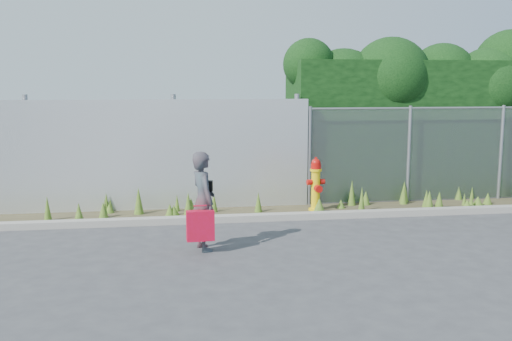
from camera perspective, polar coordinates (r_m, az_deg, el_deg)
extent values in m
plane|color=#39393B|center=(8.87, 3.27, -7.70)|extent=(80.00, 80.00, 0.00)
cube|color=gray|center=(10.57, 1.29, -4.69)|extent=(16.00, 0.22, 0.12)
cube|color=#3F3824|center=(11.16, 0.77, -4.26)|extent=(16.00, 1.20, 0.01)
cone|color=#3E611D|center=(11.03, -15.02, -3.90)|extent=(0.19, 0.19, 0.31)
cone|color=#3E611D|center=(12.27, 14.56, -2.49)|extent=(0.16, 0.16, 0.37)
cone|color=#3E611D|center=(11.14, 0.23, -3.25)|extent=(0.16, 0.16, 0.40)
cone|color=#3E611D|center=(12.03, 10.91, -2.76)|extent=(0.19, 0.19, 0.30)
cone|color=#3E611D|center=(12.17, 20.36, -3.27)|extent=(0.22, 0.22, 0.19)
cone|color=#3E611D|center=(11.32, -7.90, -3.28)|extent=(0.11, 0.11, 0.35)
cone|color=#3E611D|center=(11.38, 10.53, -2.89)|extent=(0.14, 0.14, 0.50)
cone|color=#3E611D|center=(11.58, -14.36, -3.45)|extent=(0.12, 0.12, 0.25)
cone|color=#3E611D|center=(12.50, 14.60, -2.12)|extent=(0.20, 0.20, 0.45)
cone|color=#3E611D|center=(11.56, -14.74, -3.14)|extent=(0.12, 0.12, 0.39)
cone|color=#3E611D|center=(11.09, -20.13, -3.65)|extent=(0.15, 0.15, 0.47)
cone|color=#3E611D|center=(11.19, -11.65, -3.04)|extent=(0.19, 0.19, 0.53)
cone|color=#3E611D|center=(13.21, 20.79, -2.17)|extent=(0.09, 0.09, 0.29)
cone|color=#3E611D|center=(11.08, -14.86, -3.72)|extent=(0.10, 0.10, 0.36)
cone|color=#3E611D|center=(13.10, 19.60, -2.17)|extent=(0.17, 0.17, 0.31)
cone|color=#3E611D|center=(11.64, 8.49, -3.38)|extent=(0.17, 0.17, 0.18)
cone|color=#3E611D|center=(11.21, 6.35, -3.53)|extent=(0.24, 0.24, 0.29)
cone|color=#3E611D|center=(10.95, -6.50, -3.66)|extent=(0.23, 0.23, 0.35)
cone|color=#3E611D|center=(11.01, -8.23, -4.01)|extent=(0.22, 0.22, 0.20)
cone|color=#3E611D|center=(11.91, 16.94, -2.88)|extent=(0.19, 0.19, 0.39)
cone|color=#3E611D|center=(12.09, 16.67, -2.75)|extent=(0.17, 0.17, 0.37)
cone|color=#3E611D|center=(12.36, 20.71, -3.04)|extent=(0.15, 0.15, 0.23)
cone|color=#3E611D|center=(11.19, -4.23, -3.30)|extent=(0.15, 0.15, 0.37)
cone|color=#3E611D|center=(10.75, -17.29, -4.15)|extent=(0.19, 0.19, 0.38)
cone|color=#3E611D|center=(12.52, 20.11, -2.78)|extent=(0.10, 0.10, 0.26)
cone|color=#3E611D|center=(12.02, 17.85, -2.90)|extent=(0.19, 0.19, 0.36)
cone|color=#3E611D|center=(11.90, 9.56, -2.27)|extent=(0.17, 0.17, 0.54)
cone|color=#3E611D|center=(11.45, -14.43, -3.72)|extent=(0.18, 0.18, 0.20)
cone|color=#3E611D|center=(10.88, -6.79, -3.43)|extent=(0.19, 0.19, 0.47)
cone|color=#3E611D|center=(10.97, -8.61, -3.97)|extent=(0.18, 0.18, 0.24)
cone|color=#3E611D|center=(12.81, 22.16, -2.67)|extent=(0.19, 0.19, 0.25)
cone|color=#3E611D|center=(12.55, 21.29, -2.94)|extent=(0.24, 0.24, 0.21)
cube|color=silver|center=(11.52, -15.89, 1.35)|extent=(8.50, 0.08, 2.20)
cylinder|color=gray|center=(11.86, -21.82, 1.50)|extent=(0.10, 0.10, 2.30)
cylinder|color=gray|center=(11.54, -8.16, 1.85)|extent=(0.10, 0.10, 2.30)
cylinder|color=gray|center=(11.81, 4.06, 2.08)|extent=(0.10, 0.10, 2.30)
cube|color=gray|center=(12.91, 19.30, 1.50)|extent=(6.50, 0.03, 2.00)
cylinder|color=gray|center=(12.83, 19.52, 5.93)|extent=(6.50, 0.04, 0.04)
cylinder|color=gray|center=(11.77, 5.37, 1.42)|extent=(0.07, 0.07, 2.05)
cylinder|color=gray|center=(12.45, 15.02, 1.56)|extent=(0.07, 0.07, 2.05)
cylinder|color=gray|center=(13.43, 23.28, 1.64)|extent=(0.07, 0.07, 2.05)
cube|color=black|center=(13.89, 18.59, 4.08)|extent=(7.30, 1.60, 3.00)
sphere|color=black|center=(12.69, 5.29, 10.55)|extent=(1.12, 1.12, 1.12)
sphere|color=black|center=(13.05, 8.69, 8.18)|extent=(1.74, 1.74, 1.74)
sphere|color=black|center=(13.11, 13.31, 9.12)|extent=(1.74, 1.74, 1.74)
sphere|color=black|center=(13.46, 16.29, 7.73)|extent=(1.13, 1.13, 1.13)
sphere|color=black|center=(14.04, 18.09, 8.90)|extent=(1.54, 1.54, 1.54)
sphere|color=black|center=(14.27, 22.25, 7.78)|extent=(1.79, 1.79, 1.79)
sphere|color=black|center=(14.63, 24.06, 9.58)|extent=(1.64, 1.64, 1.64)
cylinder|color=yellow|center=(11.39, 5.94, -3.92)|extent=(0.27, 0.27, 0.06)
cylinder|color=yellow|center=(11.31, 5.97, -2.06)|extent=(0.17, 0.17, 0.81)
cylinder|color=yellow|center=(11.24, 6.01, 0.06)|extent=(0.23, 0.23, 0.05)
cylinder|color=#B20F0A|center=(11.23, 6.01, 0.39)|extent=(0.20, 0.20, 0.10)
sphere|color=#B20F0A|center=(11.22, 6.02, 0.73)|extent=(0.18, 0.18, 0.18)
cylinder|color=#B20F0A|center=(11.21, 6.03, 1.21)|extent=(0.05, 0.05, 0.05)
cylinder|color=#B20F0A|center=(11.25, 5.33, -1.16)|extent=(0.10, 0.10, 0.10)
cylinder|color=#B20F0A|center=(11.31, 6.64, -1.12)|extent=(0.10, 0.10, 0.10)
cylinder|color=#B20F0A|center=(11.17, 6.15, -1.83)|extent=(0.14, 0.11, 0.14)
imported|color=#0E555E|center=(8.62, -5.32, -3.07)|extent=(0.50, 0.63, 1.50)
cube|color=#BE0A32|center=(8.48, -5.59, -5.51)|extent=(0.41, 0.15, 0.45)
cylinder|color=#BE0A32|center=(8.41, -5.62, -3.52)|extent=(0.19, 0.02, 0.02)
cube|color=black|center=(8.72, -5.09, -1.55)|extent=(0.22, 0.09, 0.16)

